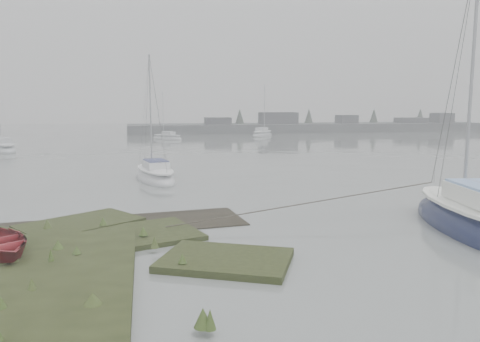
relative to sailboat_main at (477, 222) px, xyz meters
name	(u,v)px	position (x,y,z in m)	size (l,w,h in m)	color
ground	(162,154)	(-9.66, 29.02, -0.35)	(160.00, 160.00, 0.00)	slate
far_shoreline	(316,127)	(17.19, 60.91, 0.50)	(60.00, 8.00, 4.15)	#4C4F51
sailboat_main	(477,222)	(0.00, 0.00, 0.00)	(3.94, 8.26, 11.20)	#111737
sailboat_white	(155,176)	(-10.70, 13.80, -0.10)	(3.02, 5.89, 7.93)	silver
sailboat_far_a	(3,149)	(-24.53, 34.57, -0.08)	(4.35, 6.25, 8.45)	#AFB6B9
sailboat_far_b	(262,134)	(5.53, 51.61, -0.10)	(4.96, 5.70, 8.08)	#A5AAAF
sailboat_far_c	(167,138)	(-8.26, 47.76, -0.14)	(4.45, 4.35, 6.61)	#B6BBC0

